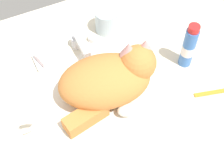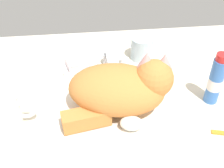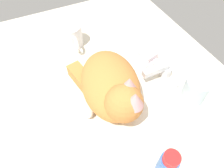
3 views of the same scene
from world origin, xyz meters
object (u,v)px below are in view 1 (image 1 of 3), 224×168
coffee_mug (5,135)px  soap_bar (49,55)px  cat (111,79)px  toothpaste_bottle (189,47)px  toothbrush (224,90)px  rinse_cup (106,21)px  faucet (79,43)px

coffee_mug → soap_bar: size_ratio=1.75×
cat → soap_bar: (-11.33, 18.70, -4.62)cm
coffee_mug → cat: bearing=4.1°
cat → toothpaste_bottle: bearing=0.5°
toothbrush → rinse_cup: bearing=118.6°
coffee_mug → faucet: bearing=37.3°
soap_bar → toothpaste_bottle: toothpaste_bottle is taller
faucet → rinse_cup: size_ratio=1.72×
toothpaste_bottle → toothbrush: toothpaste_bottle is taller
cat → coffee_mug: cat is taller
coffee_mug → rinse_cup: coffee_mug is taller
coffee_mug → toothpaste_bottle: size_ratio=0.80×
cat → toothbrush: 32.31cm
coffee_mug → toothbrush: 59.40cm
soap_bar → toothpaste_bottle: bearing=-27.3°
rinse_cup → toothbrush: (19.48, -35.77, -3.25)cm
coffee_mug → toothpaste_bottle: 53.95cm
faucet → soap_bar: bearing=-177.7°
faucet → toothpaste_bottle: bearing=-35.9°
coffee_mug → rinse_cup: bearing=32.6°
rinse_cup → toothbrush: bearing=-61.4°
coffee_mug → rinse_cup: size_ratio=1.60×
rinse_cup → coffee_mug: bearing=-147.4°
soap_bar → toothbrush: soap_bar is taller
cat → soap_bar: bearing=121.2°
rinse_cup → toothbrush: size_ratio=0.49×
toothbrush → faucet: bearing=133.5°
rinse_cup → soap_bar: rinse_cup is taller
rinse_cup → toothpaste_bottle: (15.03, -22.51, 3.30)cm
faucet → coffee_mug: (-27.80, -21.20, 1.58)cm
faucet → cat: 19.67cm
rinse_cup → toothbrush: rinse_cup is taller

